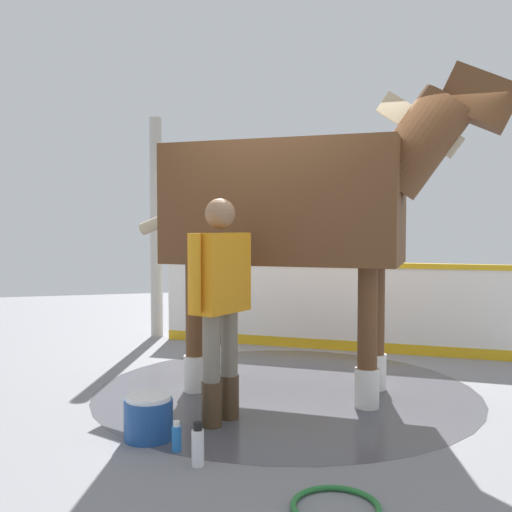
% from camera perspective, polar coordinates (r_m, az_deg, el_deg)
% --- Properties ---
extents(ground_plane, '(16.00, 16.00, 0.02)m').
position_cam_1_polar(ground_plane, '(5.65, 4.49, -12.35)').
color(ground_plane, gray).
extents(wet_patch, '(3.40, 3.40, 0.00)m').
position_cam_1_polar(wet_patch, '(5.44, 2.87, -12.81)').
color(wet_patch, '#4C4C54').
rests_on(wet_patch, ground).
extents(barrier_wall, '(3.54, 2.34, 1.05)m').
position_cam_1_polar(barrier_wall, '(7.14, 6.86, -5.09)').
color(barrier_wall, white).
rests_on(barrier_wall, ground).
extents(roof_post_far, '(0.16, 0.16, 2.91)m').
position_cam_1_polar(roof_post_far, '(7.95, -9.63, 2.70)').
color(roof_post_far, '#B7B2A8').
rests_on(roof_post_far, ground).
extents(horse, '(2.93, 2.14, 2.77)m').
position_cam_1_polar(horse, '(5.21, 4.11, 4.68)').
color(horse, brown).
rests_on(horse, ground).
extents(handler, '(0.53, 0.49, 1.68)m').
position_cam_1_polar(handler, '(4.40, -3.47, -3.69)').
color(handler, '#47331E').
rests_on(handler, ground).
extents(wash_bucket, '(0.34, 0.34, 0.30)m').
position_cam_1_polar(wash_bucket, '(4.29, -10.35, -15.11)').
color(wash_bucket, '#1E478C').
rests_on(wash_bucket, ground).
extents(bottle_shampoo, '(0.08, 0.08, 0.27)m').
position_cam_1_polar(bottle_shampoo, '(3.82, -5.65, -17.80)').
color(bottle_shampoo, white).
rests_on(bottle_shampoo, ground).
extents(bottle_spray, '(0.06, 0.06, 0.20)m').
position_cam_1_polar(bottle_spray, '(4.07, -7.69, -16.97)').
color(bottle_spray, blue).
rests_on(bottle_spray, ground).
extents(hose_coil, '(0.47, 0.47, 0.03)m').
position_cam_1_polar(hose_coil, '(3.35, 7.72, -22.88)').
color(hose_coil, '#267233').
rests_on(hose_coil, ground).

